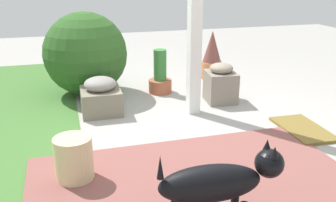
{
  "coord_description": "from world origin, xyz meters",
  "views": [
    {
      "loc": [
        -3.19,
        1.11,
        1.49
      ],
      "look_at": [
        0.08,
        0.17,
        0.29
      ],
      "focal_mm": 40.09,
      "sensor_mm": 36.0,
      "label": 1
    }
  ],
  "objects_px": {
    "dog": "(219,182)",
    "doormat": "(303,129)",
    "porch_pillar": "(195,9)",
    "ceramic_urn": "(74,159)",
    "terracotta_pot_tall": "(160,77)",
    "stone_planter_mid": "(101,96)",
    "stone_planter_nearest": "(221,84)",
    "terracotta_pot_spiky": "(212,56)",
    "round_shrub": "(85,54)"
  },
  "relations": [
    {
      "from": "round_shrub",
      "to": "porch_pillar",
      "type": "bearing_deg",
      "value": -133.21
    },
    {
      "from": "dog",
      "to": "ceramic_urn",
      "type": "bearing_deg",
      "value": 45.91
    },
    {
      "from": "stone_planter_mid",
      "to": "stone_planter_nearest",
      "type": "bearing_deg",
      "value": -90.87
    },
    {
      "from": "porch_pillar",
      "to": "dog",
      "type": "xyz_separation_m",
      "value": [
        -1.86,
        0.51,
        -0.8
      ]
    },
    {
      "from": "stone_planter_nearest",
      "to": "round_shrub",
      "type": "distance_m",
      "value": 1.68
    },
    {
      "from": "dog",
      "to": "round_shrub",
      "type": "bearing_deg",
      "value": 10.74
    },
    {
      "from": "stone_planter_nearest",
      "to": "terracotta_pot_tall",
      "type": "bearing_deg",
      "value": 48.38
    },
    {
      "from": "stone_planter_nearest",
      "to": "ceramic_urn",
      "type": "distance_m",
      "value": 2.19
    },
    {
      "from": "stone_planter_nearest",
      "to": "porch_pillar",
      "type": "bearing_deg",
      "value": 119.88
    },
    {
      "from": "stone_planter_mid",
      "to": "terracotta_pot_tall",
      "type": "bearing_deg",
      "value": -57.68
    },
    {
      "from": "porch_pillar",
      "to": "dog",
      "type": "relative_size",
      "value": 2.86
    },
    {
      "from": "dog",
      "to": "stone_planter_nearest",
      "type": "bearing_deg",
      "value": -24.0
    },
    {
      "from": "terracotta_pot_tall",
      "to": "porch_pillar",
      "type": "bearing_deg",
      "value": -168.08
    },
    {
      "from": "stone_planter_nearest",
      "to": "terracotta_pot_spiky",
      "type": "distance_m",
      "value": 0.99
    },
    {
      "from": "ceramic_urn",
      "to": "dog",
      "type": "bearing_deg",
      "value": -134.09
    },
    {
      "from": "stone_planter_mid",
      "to": "doormat",
      "type": "distance_m",
      "value": 2.11
    },
    {
      "from": "porch_pillar",
      "to": "doormat",
      "type": "distance_m",
      "value": 1.59
    },
    {
      "from": "terracotta_pot_tall",
      "to": "doormat",
      "type": "xyz_separation_m",
      "value": [
        -1.54,
        -1.03,
        -0.18
      ]
    },
    {
      "from": "porch_pillar",
      "to": "terracotta_pot_spiky",
      "type": "xyz_separation_m",
      "value": [
        1.19,
        -0.71,
        -0.78
      ]
    },
    {
      "from": "round_shrub",
      "to": "terracotta_pot_spiky",
      "type": "relative_size",
      "value": 1.49
    },
    {
      "from": "porch_pillar",
      "to": "doormat",
      "type": "height_order",
      "value": "porch_pillar"
    },
    {
      "from": "porch_pillar",
      "to": "round_shrub",
      "type": "relative_size",
      "value": 2.17
    },
    {
      "from": "porch_pillar",
      "to": "stone_planter_nearest",
      "type": "height_order",
      "value": "porch_pillar"
    },
    {
      "from": "stone_planter_nearest",
      "to": "terracotta_pot_spiky",
      "type": "bearing_deg",
      "value": -16.22
    },
    {
      "from": "porch_pillar",
      "to": "stone_planter_mid",
      "type": "bearing_deg",
      "value": 74.44
    },
    {
      "from": "stone_planter_mid",
      "to": "terracotta_pot_tall",
      "type": "relative_size",
      "value": 0.84
    },
    {
      "from": "doormat",
      "to": "terracotta_pot_tall",
      "type": "bearing_deg",
      "value": 33.59
    },
    {
      "from": "stone_planter_nearest",
      "to": "terracotta_pot_tall",
      "type": "height_order",
      "value": "terracotta_pot_tall"
    },
    {
      "from": "porch_pillar",
      "to": "dog",
      "type": "height_order",
      "value": "porch_pillar"
    },
    {
      "from": "terracotta_pot_tall",
      "to": "ceramic_urn",
      "type": "height_order",
      "value": "terracotta_pot_tall"
    },
    {
      "from": "dog",
      "to": "doormat",
      "type": "xyz_separation_m",
      "value": [
        1.09,
        -1.37,
        -0.29
      ]
    },
    {
      "from": "round_shrub",
      "to": "terracotta_pot_spiky",
      "type": "distance_m",
      "value": 1.78
    },
    {
      "from": "dog",
      "to": "doormat",
      "type": "distance_m",
      "value": 1.78
    },
    {
      "from": "round_shrub",
      "to": "doormat",
      "type": "distance_m",
      "value": 2.64
    },
    {
      "from": "porch_pillar",
      "to": "doormat",
      "type": "xyz_separation_m",
      "value": [
        -0.77,
        -0.86,
        -1.09
      ]
    },
    {
      "from": "terracotta_pot_spiky",
      "to": "dog",
      "type": "xyz_separation_m",
      "value": [
        -3.06,
        1.21,
        -0.02
      ]
    },
    {
      "from": "porch_pillar",
      "to": "terracotta_pot_tall",
      "type": "bearing_deg",
      "value": 11.92
    },
    {
      "from": "porch_pillar",
      "to": "terracotta_pot_spiky",
      "type": "relative_size",
      "value": 3.24
    },
    {
      "from": "stone_planter_nearest",
      "to": "stone_planter_mid",
      "type": "xyz_separation_m",
      "value": [
        0.02,
        1.39,
        -0.03
      ]
    },
    {
      "from": "terracotta_pot_spiky",
      "to": "ceramic_urn",
      "type": "relative_size",
      "value": 1.99
    },
    {
      "from": "porch_pillar",
      "to": "stone_planter_mid",
      "type": "xyz_separation_m",
      "value": [
        0.27,
        0.96,
        -0.92
      ]
    },
    {
      "from": "ceramic_urn",
      "to": "terracotta_pot_tall",
      "type": "bearing_deg",
      "value": -31.8
    },
    {
      "from": "terracotta_pot_spiky",
      "to": "terracotta_pot_tall",
      "type": "bearing_deg",
      "value": 115.84
    },
    {
      "from": "porch_pillar",
      "to": "terracotta_pot_tall",
      "type": "height_order",
      "value": "porch_pillar"
    },
    {
      "from": "doormat",
      "to": "ceramic_urn",
      "type": "bearing_deg",
      "value": 98.13
    },
    {
      "from": "stone_planter_mid",
      "to": "round_shrub",
      "type": "relative_size",
      "value": 0.45
    },
    {
      "from": "porch_pillar",
      "to": "stone_planter_nearest",
      "type": "bearing_deg",
      "value": -60.12
    },
    {
      "from": "porch_pillar",
      "to": "ceramic_urn",
      "type": "distance_m",
      "value": 1.94
    },
    {
      "from": "stone_planter_nearest",
      "to": "terracotta_pot_spiky",
      "type": "relative_size",
      "value": 0.68
    },
    {
      "from": "round_shrub",
      "to": "doormat",
      "type": "xyz_separation_m",
      "value": [
        -1.76,
        -1.91,
        -0.49
      ]
    }
  ]
}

